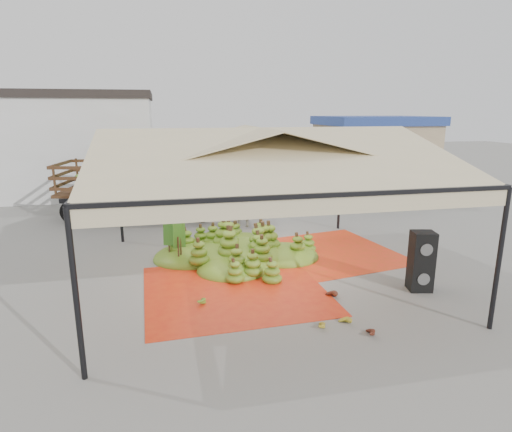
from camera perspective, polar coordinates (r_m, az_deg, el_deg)
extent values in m
plane|color=slate|center=(12.02, 0.61, -7.76)|extent=(90.00, 90.00, 0.00)
cylinder|color=black|center=(7.63, -22.87, -9.91)|extent=(0.10, 0.10, 3.00)
cylinder|color=black|center=(9.93, 29.66, -5.20)|extent=(0.10, 0.10, 3.00)
cylinder|color=black|center=(15.24, -17.73, 2.12)|extent=(0.10, 0.10, 3.00)
cylinder|color=black|center=(16.51, 11.10, 3.39)|extent=(0.10, 0.10, 3.00)
pyramid|color=#C1B289|center=(11.21, 0.66, 9.10)|extent=(8.00, 8.00, 1.00)
cube|color=black|center=(11.26, 0.65, 6.57)|extent=(8.00, 8.00, 0.08)
cube|color=#C1B289|center=(11.29, 0.65, 5.66)|extent=(8.00, 8.00, 0.36)
cube|color=silver|center=(26.05, -29.34, 7.88)|extent=(14.00, 6.00, 5.00)
cube|color=black|center=(25.99, -30.06, 13.78)|extent=(14.30, 6.30, 0.40)
cube|color=tan|center=(27.10, 15.34, 7.82)|extent=(6.00, 5.00, 3.60)
cube|color=navy|center=(26.97, 15.62, 12.15)|extent=(6.30, 5.30, 0.50)
cube|color=red|center=(11.07, -2.93, -9.72)|extent=(4.62, 4.41, 0.01)
cube|color=red|center=(14.03, 9.80, -4.72)|extent=(4.58, 4.74, 0.01)
ellipsoid|color=#507318|center=(13.09, -2.14, -3.32)|extent=(6.24, 5.59, 1.13)
ellipsoid|color=#AF9323|center=(9.34, 8.30, -14.01)|extent=(0.47, 0.43, 0.17)
ellipsoid|color=#BD8E25|center=(9.55, 11.72, -13.49)|extent=(0.52, 0.51, 0.18)
ellipsoid|color=#572713|center=(9.25, 14.62, -14.61)|extent=(0.45, 0.39, 0.18)
ellipsoid|color=#5D2B15|center=(10.71, 9.88, -10.17)|extent=(0.58, 0.54, 0.21)
ellipsoid|color=#4C7518|center=(10.37, -7.65, -10.95)|extent=(0.53, 0.49, 0.20)
ellipsoid|color=#467C19|center=(12.06, -3.74, 5.20)|extent=(0.24, 0.24, 0.20)
ellipsoid|color=#467C19|center=(12.37, 3.17, 5.43)|extent=(0.24, 0.24, 0.20)
ellipsoid|color=#467C19|center=(12.85, 9.66, 5.57)|extent=(0.24, 0.24, 0.20)
cube|color=black|center=(11.66, 21.01, -7.42)|extent=(0.64, 0.59, 0.76)
cube|color=black|center=(11.42, 21.34, -3.83)|extent=(0.64, 0.59, 0.76)
imported|color=gray|center=(16.51, -1.84, 1.80)|extent=(0.79, 0.59, 1.96)
cube|color=#512B1B|center=(19.00, -16.94, 3.20)|extent=(5.62, 3.32, 0.13)
cube|color=silver|center=(18.41, -6.42, 3.72)|extent=(2.28, 2.62, 2.42)
cylinder|color=black|center=(18.73, -23.22, 0.54)|extent=(0.99, 0.48, 0.95)
cylinder|color=black|center=(20.66, -21.19, 1.89)|extent=(0.99, 0.48, 0.95)
cylinder|color=black|center=(17.80, -13.04, 0.67)|extent=(0.99, 0.48, 0.95)
cylinder|color=black|center=(19.82, -11.93, 2.06)|extent=(0.99, 0.48, 0.95)
cylinder|color=black|center=(17.54, -7.28, 0.73)|extent=(0.99, 0.48, 0.95)
cylinder|color=black|center=(19.60, -6.76, 2.13)|extent=(0.99, 0.48, 0.95)
ellipsoid|color=#4F7418|center=(18.92, -17.05, 4.77)|extent=(4.49, 2.62, 0.74)
cube|color=gold|center=(18.73, -15.58, 6.09)|extent=(2.45, 2.44, 0.26)
cube|color=#502B1A|center=(21.70, 11.30, 4.74)|extent=(5.66, 3.94, 0.12)
cube|color=silver|center=(22.22, 20.14, 4.64)|extent=(2.50, 2.76, 2.38)
cylinder|color=black|center=(20.73, 6.30, 2.76)|extent=(0.98, 0.60, 0.93)
cylinder|color=black|center=(22.76, 6.36, 3.76)|extent=(0.98, 0.60, 0.93)
cylinder|color=black|center=(20.97, 15.37, 2.47)|extent=(0.98, 0.60, 0.93)
cylinder|color=black|center=(22.98, 14.64, 3.49)|extent=(0.98, 0.60, 0.93)
cylinder|color=black|center=(21.30, 20.05, 2.30)|extent=(0.98, 0.60, 0.93)
cylinder|color=black|center=(23.28, 18.93, 3.32)|extent=(0.98, 0.60, 0.93)
ellipsoid|color=#557B19|center=(21.63, 11.37, 6.09)|extent=(4.51, 3.11, 0.72)
cube|color=gold|center=(21.63, 12.79, 7.12)|extent=(2.63, 2.62, 0.26)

